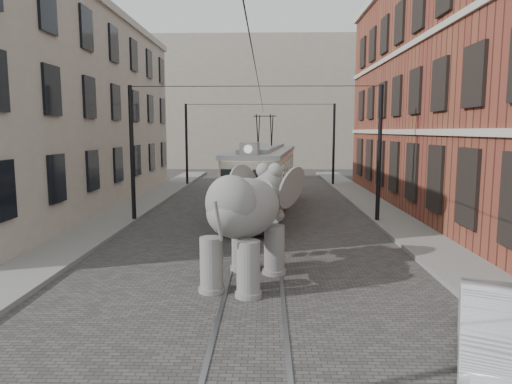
{
  "coord_description": "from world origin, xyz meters",
  "views": [
    {
      "loc": [
        0.33,
        -14.43,
        4.06
      ],
      "look_at": [
        -0.02,
        0.47,
        2.1
      ],
      "focal_mm": 32.83,
      "sensor_mm": 36.0,
      "label": 1
    }
  ],
  "objects": [
    {
      "name": "stucco_building",
      "position": [
        -11.0,
        10.0,
        5.0
      ],
      "size": [
        7.0,
        24.0,
        10.0
      ],
      "primitive_type": "cube",
      "color": "#9E9383",
      "rests_on": "ground"
    },
    {
      "name": "brick_building",
      "position": [
        11.0,
        9.0,
        6.0
      ],
      "size": [
        8.0,
        26.0,
        12.0
      ],
      "primitive_type": "cube",
      "color": "brown",
      "rests_on": "ground"
    },
    {
      "name": "tram_rails",
      "position": [
        0.0,
        0.0,
        0.01
      ],
      "size": [
        1.54,
        80.0,
        0.02
      ],
      "primitive_type": null,
      "color": "slate",
      "rests_on": "ground"
    },
    {
      "name": "sidewalk_right",
      "position": [
        6.0,
        0.0,
        0.07
      ],
      "size": [
        2.0,
        60.0,
        0.15
      ],
      "primitive_type": "cube",
      "color": "slate",
      "rests_on": "ground"
    },
    {
      "name": "tram",
      "position": [
        0.22,
        8.97,
        2.41
      ],
      "size": [
        3.73,
        12.33,
        4.82
      ],
      "primitive_type": null,
      "rotation": [
        0.0,
        0.0,
        -0.1
      ],
      "color": "beige",
      "rests_on": "ground"
    },
    {
      "name": "catenary",
      "position": [
        -0.2,
        5.0,
        3.0
      ],
      "size": [
        11.0,
        30.2,
        6.0
      ],
      "primitive_type": null,
      "color": "black",
      "rests_on": "ground"
    },
    {
      "name": "distant_block",
      "position": [
        0.0,
        40.0,
        7.0
      ],
      "size": [
        28.0,
        10.0,
        14.0
      ],
      "primitive_type": "cube",
      "color": "#9E9383",
      "rests_on": "ground"
    },
    {
      "name": "sidewalk_left",
      "position": [
        -6.5,
        0.0,
        0.07
      ],
      "size": [
        2.0,
        60.0,
        0.15
      ],
      "primitive_type": "cube",
      "color": "slate",
      "rests_on": "ground"
    },
    {
      "name": "parked_car",
      "position": [
        4.37,
        -6.7,
        0.65
      ],
      "size": [
        2.76,
        4.18,
        1.3
      ],
      "primitive_type": "imported",
      "rotation": [
        0.0,
        0.0,
        -0.38
      ],
      "color": "#A8A8AD",
      "rests_on": "ground"
    },
    {
      "name": "ground",
      "position": [
        0.0,
        0.0,
        0.0
      ],
      "size": [
        120.0,
        120.0,
        0.0
      ],
      "primitive_type": "plane",
      "color": "#464340"
    },
    {
      "name": "elephant",
      "position": [
        -0.26,
        -2.24,
        1.57
      ],
      "size": [
        4.36,
        5.76,
        3.13
      ],
      "primitive_type": null,
      "rotation": [
        0.0,
        0.0,
        -0.34
      ],
      "color": "slate",
      "rests_on": "ground"
    }
  ]
}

